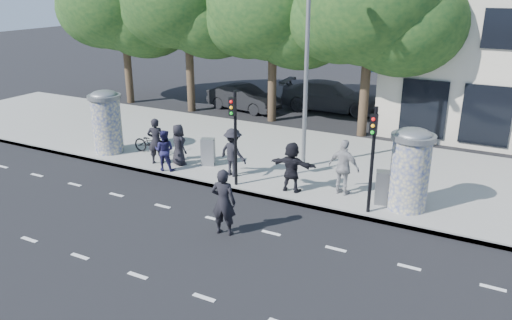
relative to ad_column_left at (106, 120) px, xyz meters
The scene contains 23 objects.
ground 8.63m from the ad_column_left, 32.01° to the right, with size 120.00×120.00×0.00m, color black.
sidewalk 7.94m from the ad_column_left, 22.62° to the left, with size 40.00×8.00×0.15m, color gray.
curb 7.41m from the ad_column_left, ahead, with size 40.00×0.10×0.16m, color slate.
lane_dash_near 9.95m from the ad_column_left, 42.94° to the right, with size 32.00×0.12×0.01m, color silver.
lane_dash_far 7.99m from the ad_column_left, 23.29° to the right, with size 32.00×0.12×0.01m, color silver.
ad_column_left is the anchor object (origin of this frame).
ad_column_right 12.40m from the ad_column_left, ahead, with size 1.36×1.36×2.65m.
traffic_pole_near 6.67m from the ad_column_left, ahead, with size 0.22×0.31×3.40m.
traffic_pole_far 11.44m from the ad_column_left, ahead, with size 0.22×0.31×3.40m.
street_lamp 8.90m from the ad_column_left, 14.94° to the left, with size 0.25×0.93×8.00m.
tree_near_left 10.07m from the ad_column_left, 65.71° to the left, with size 6.80×6.80×8.97m.
ped_a 3.62m from the ad_column_left, ahead, with size 0.80×0.52×1.64m, color black.
ped_b 2.76m from the ad_column_left, ahead, with size 0.68×0.44×1.85m, color black.
ped_c 3.57m from the ad_column_left, 10.63° to the right, with size 0.78×0.60×1.60m, color #1D1B44.
ped_d 6.08m from the ad_column_left, ahead, with size 1.17×0.67×1.82m, color black.
ped_e 10.24m from the ad_column_left, ahead, with size 1.13×0.64×1.93m, color #9F9FA2.
ped_f 8.59m from the ad_column_left, ahead, with size 1.63×0.59×1.76m, color black.
man_road 8.83m from the ad_column_left, 25.20° to the right, with size 0.74×0.48×2.02m, color black.
bicycle 2.09m from the ad_column_left, 21.50° to the left, with size 1.72×0.60×0.91m, color black.
cabinet_left 4.73m from the ad_column_left, ahead, with size 0.52×0.38×1.08m, color gray.
cabinet_right 11.67m from the ad_column_left, ahead, with size 0.53×0.39×1.12m, color slate.
car_mid 9.65m from the ad_column_left, 82.48° to the left, with size 4.37×1.52×1.44m, color black.
car_right 13.12m from the ad_column_left, 64.33° to the left, with size 5.68×2.31×1.65m, color #48484E.
Camera 1 is at (7.70, -10.42, 7.03)m, focal length 35.00 mm.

